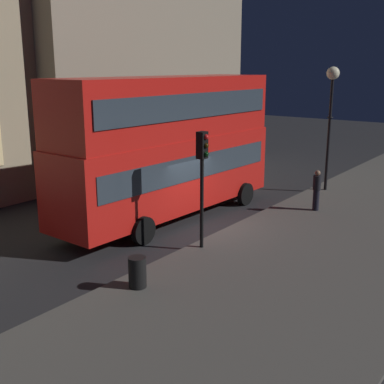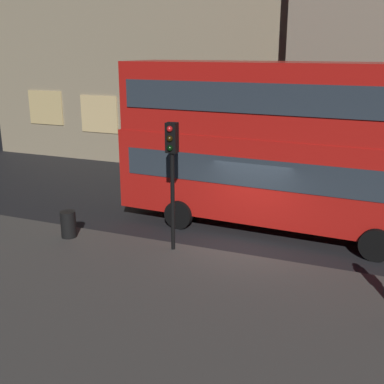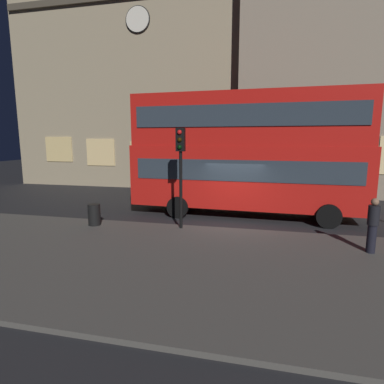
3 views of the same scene
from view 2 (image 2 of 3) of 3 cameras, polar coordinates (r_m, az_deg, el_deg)
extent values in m
plane|color=#232326|center=(15.14, 6.29, -6.33)|extent=(80.00, 80.00, 0.00)
cube|color=#4C4944|center=(11.27, -0.39, -14.44)|extent=(44.00, 7.29, 0.12)
cube|color=tan|center=(28.57, -4.19, 20.51)|extent=(17.37, 7.28, 15.71)
cube|color=#E5C67F|center=(28.39, -16.97, 9.55)|extent=(2.22, 0.06, 1.86)
cube|color=#F2D18C|center=(26.38, -10.97, 9.05)|extent=(2.22, 0.06, 1.96)
cube|color=#E5C67F|center=(24.68, -4.09, 8.52)|extent=(2.22, 0.06, 1.84)
cube|color=#F9E09E|center=(23.32, 3.66, 8.80)|extent=(2.22, 0.06, 1.83)
cube|color=#F2D18C|center=(20.91, 18.68, 6.56)|extent=(1.92, 0.06, 2.09)
cube|color=red|center=(16.13, 9.47, 1.95)|extent=(10.35, 2.95, 2.75)
cube|color=red|center=(15.69, 9.91, 10.84)|extent=(10.15, 2.89, 2.27)
cube|color=#2D3842|center=(16.04, 9.53, 3.14)|extent=(9.54, 2.97, 0.90)
cube|color=#2D3842|center=(15.68, 9.93, 11.25)|extent=(9.54, 2.97, 0.90)
cylinder|color=black|center=(17.28, 21.66, -2.79)|extent=(0.98, 0.28, 0.97)
cylinder|color=black|center=(14.80, 21.00, -5.90)|extent=(0.98, 0.28, 0.97)
cylinder|color=black|center=(18.57, 1.96, -0.28)|extent=(0.98, 0.28, 0.97)
cylinder|color=black|center=(16.29, -1.62, -2.73)|extent=(0.98, 0.28, 0.97)
cylinder|color=black|center=(14.00, -2.31, -1.21)|extent=(0.12, 0.12, 2.94)
cube|color=black|center=(13.54, -2.40, 6.45)|extent=(0.33, 0.26, 0.85)
sphere|color=red|center=(13.36, -2.67, 7.49)|extent=(0.17, 0.17, 0.17)
sphere|color=black|center=(13.41, -2.65, 6.35)|extent=(0.17, 0.17, 0.17)
sphere|color=black|center=(13.46, -2.64, 5.22)|extent=(0.17, 0.17, 0.17)
cylinder|color=black|center=(15.75, -14.46, -3.73)|extent=(0.48, 0.48, 0.84)
camera|label=1|loc=(18.38, -58.73, 8.91)|focal=46.57mm
camera|label=3|loc=(3.52, -41.74, -30.25)|focal=29.35mm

